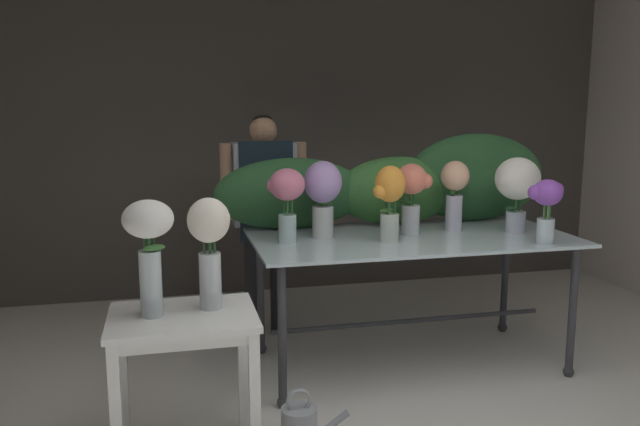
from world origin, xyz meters
TOP-DOWN VIEW (x-y plane):
  - ground_plane at (0.00, 1.87)m, footprint 8.21×8.21m
  - wall_back at (0.00, 3.73)m, footprint 5.88×0.12m
  - display_table_glass at (0.29, 1.76)m, footprint 2.05×1.04m
  - side_table_white at (-1.19, 0.91)m, footprint 0.69×0.54m
  - florist at (-0.54, 2.57)m, footprint 0.63×0.24m
  - foliage_backdrop at (0.38, 2.16)m, footprint 2.39×0.32m
  - vase_lilac_stock at (-0.28, 1.85)m, footprint 0.24×0.24m
  - vase_ivory_hydrangea at (0.99, 1.70)m, footprint 0.29×0.29m
  - vase_peach_lilies at (0.62, 1.86)m, footprint 0.19×0.19m
  - vase_violet_dahlias at (0.99, 1.36)m, footprint 0.22×0.18m
  - vase_coral_carnations at (0.29, 1.79)m, footprint 0.24×0.20m
  - vase_sunset_freesia at (0.08, 1.62)m, footprint 0.21×0.19m
  - vase_rosy_ranunculus at (-0.53, 1.74)m, footprint 0.23×0.22m
  - vase_white_roses_tall at (-1.32, 0.91)m, footprint 0.23×0.23m
  - vase_cream_lisianthus_tall at (-1.05, 0.96)m, footprint 0.20×0.20m

SIDE VIEW (x-z plane):
  - ground_plane at x=0.00m, z-range 0.00..0.00m
  - side_table_white at x=-1.19m, z-range 0.26..1.01m
  - display_table_glass at x=0.29m, z-range 0.32..1.20m
  - florist at x=-0.54m, z-range 0.20..1.83m
  - vase_cream_lisianthus_tall at x=-1.05m, z-range 0.81..1.35m
  - vase_white_roses_tall at x=-1.32m, z-range 0.83..1.37m
  - vase_violet_dahlias at x=0.99m, z-range 0.92..1.32m
  - foliage_backdrop at x=0.38m, z-range 0.83..1.46m
  - vase_peach_lilies at x=0.62m, z-range 0.91..1.38m
  - vase_sunset_freesia at x=0.08m, z-range 0.92..1.39m
  - vase_coral_carnations at x=0.29m, z-range 0.93..1.39m
  - vase_lilac_stock at x=-0.28m, z-range 0.92..1.41m
  - vase_rosy_ranunculus at x=-0.53m, z-range 0.94..1.40m
  - vase_ivory_hydrangea at x=0.99m, z-range 0.95..1.44m
  - wall_back at x=0.00m, z-range 0.00..2.83m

